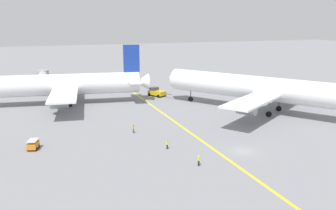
# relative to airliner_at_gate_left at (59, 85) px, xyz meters

# --- Properties ---
(ground_plane) EXTENTS (600.00, 600.00, 0.00)m
(ground_plane) POSITION_rel_airliner_at_gate_left_xyz_m (25.82, -48.67, -5.23)
(ground_plane) COLOR gray
(taxiway_stripe) EXTENTS (3.76, 119.97, 0.01)m
(taxiway_stripe) POSITION_rel_airliner_at_gate_left_xyz_m (21.67, -38.67, -5.22)
(taxiway_stripe) COLOR yellow
(taxiway_stripe) RESTS_ON ground
(airliner_at_gate_left) EXTENTS (48.85, 39.61, 15.57)m
(airliner_at_gate_left) POSITION_rel_airliner_at_gate_left_xyz_m (0.00, 0.00, 0.00)
(airliner_at_gate_left) COLOR white
(airliner_at_gate_left) RESTS_ON ground
(airliner_being_pushed) EXTENTS (38.14, 49.62, 17.55)m
(airliner_being_pushed) POSITION_rel_airliner_at_gate_left_xyz_m (45.15, -26.92, 0.58)
(airliner_being_pushed) COLOR white
(airliner_being_pushed) RESTS_ON ground
(pushback_tug) EXTENTS (5.25, 7.94, 2.87)m
(pushback_tug) POSITION_rel_airliner_at_gate_left_xyz_m (27.81, 0.87, -4.02)
(pushback_tug) COLOR gold
(pushback_tug) RESTS_ON ground
(gse_baggage_cart_near_cluster) EXTENTS (2.34, 3.08, 1.71)m
(gse_baggage_cart_near_cluster) POSITION_rel_airliner_at_gate_left_xyz_m (-7.68, -34.56, -4.36)
(gse_baggage_cart_near_cluster) COLOR orange
(gse_baggage_cart_near_cluster) RESTS_ON ground
(ground_crew_marshaller_foreground) EXTENTS (0.36, 0.49, 1.72)m
(ground_crew_marshaller_foreground) POSITION_rel_airliner_at_gate_left_xyz_m (11.13, -31.88, -4.33)
(ground_crew_marshaller_foreground) COLOR #4C4C51
(ground_crew_marshaller_foreground) RESTS_ON ground
(ground_crew_wing_walker_right) EXTENTS (0.36, 0.36, 1.76)m
(ground_crew_wing_walker_right) POSITION_rel_airliner_at_gate_left_xyz_m (15.77, -51.72, -4.31)
(ground_crew_wing_walker_right) COLOR black
(ground_crew_wing_walker_right) RESTS_ON ground
(ground_crew_ramp_agent_by_cones) EXTENTS (0.46, 0.36, 1.57)m
(ground_crew_ramp_agent_by_cones) POSITION_rel_airliner_at_gate_left_xyz_m (14.03, -42.89, -4.42)
(ground_crew_ramp_agent_by_cones) COLOR black
(ground_crew_ramp_agent_by_cones) RESTS_ON ground
(jet_bridge) EXTENTS (4.51, 16.90, 6.07)m
(jet_bridge) POSITION_rel_airliner_at_gate_left_xyz_m (-3.02, 21.24, -0.94)
(jet_bridge) COLOR #B7B7BC
(jet_bridge) RESTS_ON ground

